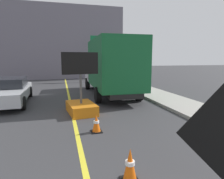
{
  "coord_description": "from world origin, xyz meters",
  "views": [
    {
      "loc": [
        -0.42,
        0.28,
        2.44
      ],
      "look_at": [
        0.7,
        4.59,
        1.73
      ],
      "focal_mm": 31.33,
      "sensor_mm": 36.0,
      "label": 1
    }
  ],
  "objects_px": {
    "box_truck": "(111,67)",
    "traffic_cone_near_sign": "(130,165)",
    "arrow_board_trailer": "(81,103)",
    "highway_guide_sign": "(108,49)",
    "traffic_cone_mid_lane": "(96,123)",
    "pickup_car": "(9,91)"
  },
  "relations": [
    {
      "from": "box_truck",
      "to": "arrow_board_trailer",
      "type": "bearing_deg",
      "value": -121.41
    },
    {
      "from": "highway_guide_sign",
      "to": "traffic_cone_near_sign",
      "type": "height_order",
      "value": "highway_guide_sign"
    },
    {
      "from": "highway_guide_sign",
      "to": "traffic_cone_near_sign",
      "type": "relative_size",
      "value": 7.18
    },
    {
      "from": "highway_guide_sign",
      "to": "traffic_cone_mid_lane",
      "type": "height_order",
      "value": "highway_guide_sign"
    },
    {
      "from": "highway_guide_sign",
      "to": "traffic_cone_mid_lane",
      "type": "xyz_separation_m",
      "value": [
        -3.94,
        -14.64,
        -3.12
      ]
    },
    {
      "from": "arrow_board_trailer",
      "to": "traffic_cone_mid_lane",
      "type": "bearing_deg",
      "value": -84.02
    },
    {
      "from": "traffic_cone_mid_lane",
      "to": "traffic_cone_near_sign",
      "type": "bearing_deg",
      "value": -86.28
    },
    {
      "from": "arrow_board_trailer",
      "to": "highway_guide_sign",
      "type": "bearing_deg",
      "value": 71.04
    },
    {
      "from": "arrow_board_trailer",
      "to": "traffic_cone_mid_lane",
      "type": "relative_size",
      "value": 4.44
    },
    {
      "from": "box_truck",
      "to": "pickup_car",
      "type": "relative_size",
      "value": 1.53
    },
    {
      "from": "traffic_cone_mid_lane",
      "to": "arrow_board_trailer",
      "type": "bearing_deg",
      "value": 95.98
    },
    {
      "from": "box_truck",
      "to": "traffic_cone_near_sign",
      "type": "distance_m",
      "value": 9.35
    },
    {
      "from": "pickup_car",
      "to": "highway_guide_sign",
      "type": "relative_size",
      "value": 1.02
    },
    {
      "from": "arrow_board_trailer",
      "to": "traffic_cone_mid_lane",
      "type": "xyz_separation_m",
      "value": [
        0.25,
        -2.43,
        -0.18
      ]
    },
    {
      "from": "pickup_car",
      "to": "traffic_cone_near_sign",
      "type": "height_order",
      "value": "pickup_car"
    },
    {
      "from": "pickup_car",
      "to": "traffic_cone_mid_lane",
      "type": "bearing_deg",
      "value": -54.36
    },
    {
      "from": "highway_guide_sign",
      "to": "traffic_cone_mid_lane",
      "type": "bearing_deg",
      "value": -105.06
    },
    {
      "from": "pickup_car",
      "to": "highway_guide_sign",
      "type": "distance_m",
      "value": 12.42
    },
    {
      "from": "box_truck",
      "to": "traffic_cone_near_sign",
      "type": "height_order",
      "value": "box_truck"
    },
    {
      "from": "pickup_car",
      "to": "traffic_cone_near_sign",
      "type": "relative_size",
      "value": 7.34
    },
    {
      "from": "traffic_cone_near_sign",
      "to": "traffic_cone_mid_lane",
      "type": "xyz_separation_m",
      "value": [
        -0.18,
        2.79,
        -0.04
      ]
    },
    {
      "from": "pickup_car",
      "to": "traffic_cone_mid_lane",
      "type": "distance_m",
      "value": 6.58
    }
  ]
}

